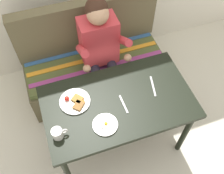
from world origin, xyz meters
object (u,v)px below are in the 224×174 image
Objects in this scene: couch at (93,64)px; plate_breakfast at (75,101)px; knife at (153,86)px; table at (118,106)px; fork at (124,104)px; plate_eggs at (105,125)px; coffee_mug at (58,133)px; person at (101,47)px.

plate_breakfast is at bearing -115.95° from couch.
couch reaches higher than knife.
table is 7.06× the size of fork.
coffee_mug is (-0.35, 0.03, 0.04)m from plate_eggs.
fork and knife have the same top height.
couch is at bearing 80.06° from plate_eggs.
knife is (0.48, 0.21, -0.01)m from plate_eggs.
knife is at bearing 7.04° from table.
fork is (-0.02, -0.63, -0.01)m from person.
plate_eggs reaches higher than fork.
table is at bearing -90.00° from couch.
fork is at bearing -151.50° from knife.
coffee_mug is 0.69× the size of fork.
table is 0.25m from plate_eggs.
plate_breakfast is at bearing 121.00° from plate_eggs.
plate_breakfast is (-0.37, -0.49, 0.00)m from person.
fork is (0.19, 0.13, -0.01)m from plate_eggs.
plate_breakfast is (-0.32, -0.67, 0.41)m from couch.
person is at bearing -75.47° from couch.
coffee_mug is (-0.56, -0.73, 0.03)m from person.
plate_eggs reaches higher than knife.
table is 0.83× the size of couch.
plate_breakfast is at bearing 156.86° from fork.
person reaches higher than knife.
plate_eggs is 1.12× the size of fork.
couch is 1.03m from plate_eggs.
coffee_mug is at bearing 175.52° from plate_eggs.
person reaches higher than table.
person is 4.98× the size of plate_breakfast.
plate_breakfast is (-0.32, 0.10, 0.10)m from table.
plate_breakfast is 0.31m from plate_eggs.
knife is (0.32, 0.04, 0.08)m from table.
couch is at bearing 90.70° from fork.
plate_eggs is (-0.16, -0.17, 0.09)m from table.
plate_breakfast reaches higher than plate_eggs.
plate_eggs is 1.61× the size of coffee_mug.
fork is (0.03, -0.04, 0.08)m from table.
coffee_mug is at bearing -155.18° from knife.
table is 0.99× the size of person.
plate_eggs is 0.23m from fork.
fork is at bearing 10.34° from coffee_mug.
person reaches higher than fork.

